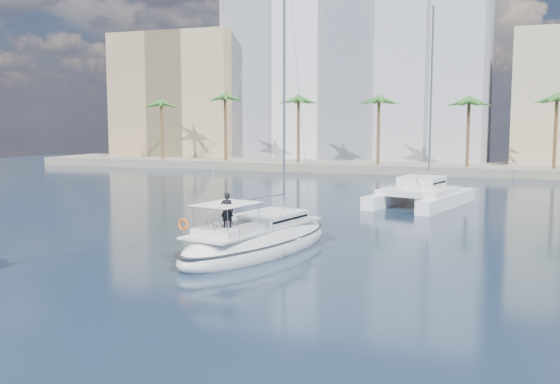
% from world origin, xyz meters
% --- Properties ---
extents(ground, '(160.00, 160.00, 0.00)m').
position_xyz_m(ground, '(0.00, 0.00, 0.00)').
color(ground, black).
rests_on(ground, ground).
extents(quay, '(120.00, 14.00, 1.20)m').
position_xyz_m(quay, '(0.00, 61.00, 0.60)').
color(quay, gray).
rests_on(quay, ground).
extents(building_modern, '(42.00, 16.00, 28.00)m').
position_xyz_m(building_modern, '(-12.00, 73.00, 14.00)').
color(building_modern, white).
rests_on(building_modern, ground).
extents(building_tan_left, '(22.00, 14.00, 22.00)m').
position_xyz_m(building_tan_left, '(-42.00, 69.00, 11.00)').
color(building_tan_left, tan).
rests_on(building_tan_left, ground).
extents(palm_left, '(3.60, 3.60, 12.30)m').
position_xyz_m(palm_left, '(-34.00, 57.00, 10.28)').
color(palm_left, brown).
rests_on(palm_left, ground).
extents(palm_centre, '(3.60, 3.60, 12.30)m').
position_xyz_m(palm_centre, '(0.00, 57.00, 10.28)').
color(palm_centre, brown).
rests_on(palm_centre, ground).
extents(main_sloop, '(6.90, 13.59, 19.28)m').
position_xyz_m(main_sloop, '(-1.12, 2.82, 0.57)').
color(main_sloop, white).
rests_on(main_sloop, ground).
extents(catamaran, '(8.47, 12.78, 17.13)m').
position_xyz_m(catamaran, '(4.91, 25.29, 1.14)').
color(catamaran, white).
rests_on(catamaran, ground).
extents(seagull, '(0.97, 0.42, 0.18)m').
position_xyz_m(seagull, '(1.72, 1.60, 1.08)').
color(seagull, silver).
rests_on(seagull, ground).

